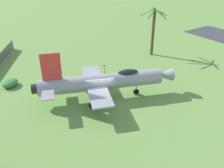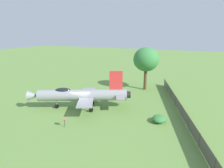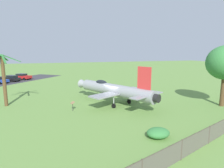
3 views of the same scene
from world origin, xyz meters
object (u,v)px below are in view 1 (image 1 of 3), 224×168
(display_jet, at_px, (105,81))
(palm_tree, at_px, (153,30))
(info_plaque, at_px, (105,67))
(shrub_near_fence, at_px, (10,83))

(display_jet, relative_size, palm_tree, 1.97)
(info_plaque, bearing_deg, palm_tree, 58.02)
(display_jet, xyz_separation_m, palm_tree, (3.28, 13.46, 1.67))
(shrub_near_fence, bearing_deg, display_jet, 0.87)
(display_jet, relative_size, info_plaque, 11.52)
(palm_tree, distance_m, shrub_near_fence, 19.97)
(display_jet, height_order, info_plaque, display_jet)
(display_jet, relative_size, shrub_near_fence, 6.90)
(info_plaque, bearing_deg, shrub_near_fence, -148.35)
(palm_tree, relative_size, shrub_near_fence, 3.50)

